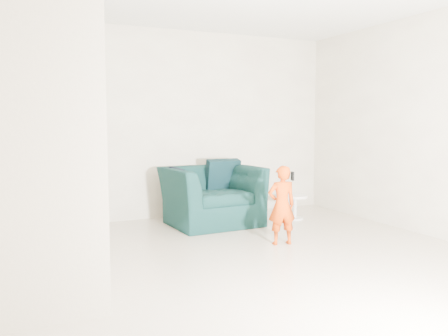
{
  "coord_description": "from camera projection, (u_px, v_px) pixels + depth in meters",
  "views": [
    {
      "loc": [
        -2.11,
        -3.81,
        1.38
      ],
      "look_at": [
        0.15,
        1.2,
        0.85
      ],
      "focal_mm": 38.0,
      "sensor_mm": 36.0,
      "label": 1
    }
  ],
  "objects": [
    {
      "name": "floor",
      "position": [
        262.0,
        270.0,
        4.45
      ],
      "size": [
        5.5,
        5.5,
        0.0
      ],
      "primitive_type": "plane",
      "color": "tan",
      "rests_on": "ground"
    },
    {
      "name": "side_table",
      "position": [
        295.0,
        203.0,
        6.75
      ],
      "size": [
        0.35,
        0.35,
        0.35
      ],
      "color": "silver",
      "rests_on": "floor"
    },
    {
      "name": "staircase",
      "position": [
        26.0,
        173.0,
        4.04
      ],
      "size": [
        1.02,
        3.03,
        3.62
      ],
      "color": "#ADA089",
      "rests_on": "floor"
    },
    {
      "name": "cushion",
      "position": [
        223.0,
        175.0,
        6.73
      ],
      "size": [
        0.48,
        0.23,
        0.48
      ],
      "primitive_type": "cube",
      "rotation": [
        0.21,
        0.0,
        0.0
      ],
      "color": "black",
      "rests_on": "armchair"
    },
    {
      "name": "armchair",
      "position": [
        212.0,
        196.0,
        6.42
      ],
      "size": [
        1.27,
        1.12,
        0.78
      ],
      "primitive_type": "imported",
      "rotation": [
        0.0,
        0.0,
        0.06
      ],
      "color": "black",
      "rests_on": "floor"
    },
    {
      "name": "back_wall",
      "position": [
        170.0,
        125.0,
        6.82
      ],
      "size": [
        5.0,
        0.0,
        5.0
      ],
      "primitive_type": "plane",
      "rotation": [
        1.57,
        0.0,
        0.0
      ],
      "color": "#AC9E8C",
      "rests_on": "floor"
    },
    {
      "name": "throw",
      "position": [
        177.0,
        190.0,
        6.22
      ],
      "size": [
        0.05,
        0.52,
        0.59
      ],
      "primitive_type": "cube",
      "color": "black",
      "rests_on": "armchair"
    },
    {
      "name": "toddler",
      "position": [
        282.0,
        205.0,
        5.34
      ],
      "size": [
        0.36,
        0.26,
        0.9
      ],
      "primitive_type": "imported",
      "rotation": [
        0.0,
        0.0,
        2.99
      ],
      "color": "#9D2105",
      "rests_on": "floor"
    },
    {
      "name": "phone",
      "position": [
        293.0,
        176.0,
        5.3
      ],
      "size": [
        0.03,
        0.05,
        0.1
      ],
      "primitive_type": "cube",
      "rotation": [
        0.0,
        0.0,
        -0.17
      ],
      "color": "black",
      "rests_on": "toddler"
    }
  ]
}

